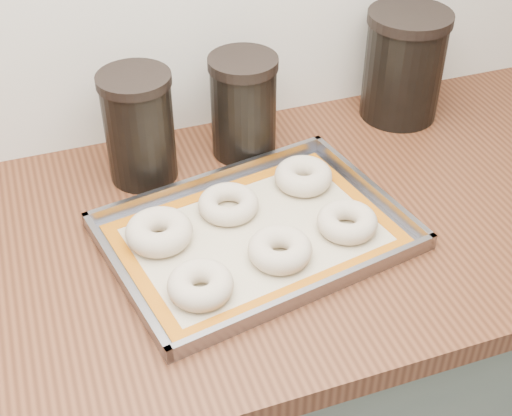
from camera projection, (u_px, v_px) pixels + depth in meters
name	position (u px, v px, depth m)	size (l,w,h in m)	color
cabinet	(299.00, 387.00, 1.48)	(3.00, 0.65, 0.86)	#5D675B
countertop	(309.00, 221.00, 1.20)	(3.06, 0.68, 0.04)	#5C311B
baking_tray	(256.00, 234.00, 1.14)	(0.51, 0.41, 0.03)	gray
baking_mat	(256.00, 235.00, 1.14)	(0.47, 0.36, 0.00)	#C6B793
bagel_front_left	(200.00, 285.00, 1.02)	(0.10, 0.10, 0.04)	beige
bagel_front_mid	(280.00, 250.00, 1.08)	(0.10, 0.10, 0.04)	beige
bagel_front_right	(347.00, 222.00, 1.14)	(0.10, 0.10, 0.03)	beige
bagel_back_left	(159.00, 232.00, 1.11)	(0.11, 0.11, 0.04)	beige
bagel_back_mid	(228.00, 204.00, 1.17)	(0.10, 0.10, 0.03)	beige
bagel_back_right	(303.00, 176.00, 1.23)	(0.10, 0.10, 0.04)	beige
canister_left	(139.00, 127.00, 1.21)	(0.12, 0.12, 0.20)	black
canister_mid	(244.00, 106.00, 1.27)	(0.12, 0.12, 0.19)	black
canister_right	(404.00, 65.00, 1.37)	(0.16, 0.16, 0.21)	black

